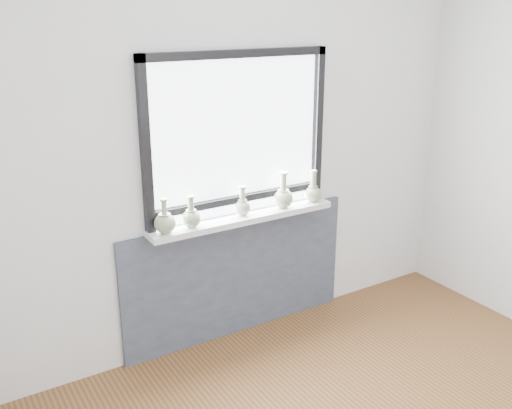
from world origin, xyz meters
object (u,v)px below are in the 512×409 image
vase_b (191,217)px  vase_d (283,197)px  vase_a (165,222)px  vase_c (242,206)px  vase_e (313,192)px  windowsill (243,218)px

vase_b → vase_d: vase_d is taller
vase_b → vase_d: size_ratio=0.81×
vase_a → vase_d: 0.87m
vase_b → vase_c: 0.38m
vase_b → vase_e: size_ratio=0.90×
vase_d → vase_e: (0.25, 0.00, -0.01)m
vase_c → vase_e: vase_e is taller
vase_c → vase_d: vase_d is taller
windowsill → vase_c: bearing=144.6°
windowsill → vase_e: (0.56, -0.01, 0.09)m
vase_a → vase_b: size_ratio=1.08×
vase_a → vase_c: vase_a is taller
vase_d → vase_e: bearing=0.0°
vase_a → vase_e: bearing=0.7°
windowsill → vase_a: bearing=-177.4°
windowsill → vase_e: 0.57m
vase_a → vase_b: (0.18, 0.01, -0.00)m
vase_a → vase_e: (1.12, 0.01, 0.00)m
vase_b → vase_c: size_ratio=1.02×
vase_a → vase_e: 1.12m
windowsill → vase_d: bearing=-2.1°
vase_c → vase_e: bearing=-1.4°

